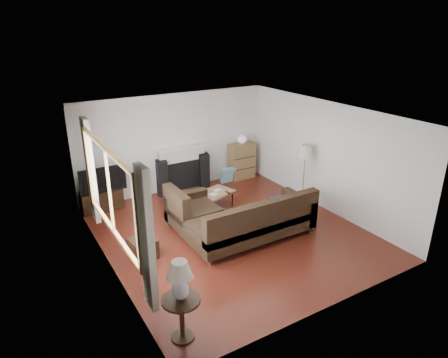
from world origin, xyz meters
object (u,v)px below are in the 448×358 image
floor_lamp (304,175)px  bookshelf (242,161)px  sectional_sofa (252,219)px  side_table (182,319)px  coffee_table (212,202)px  tv_stand (102,200)px

floor_lamp → bookshelf: bearing=98.3°
sectional_sofa → side_table: sectional_sofa is taller
coffee_table → floor_lamp: 2.26m
sectional_sofa → tv_stand: bearing=127.2°
bookshelf → sectional_sofa: bearing=-119.6°
tv_stand → side_table: (-0.15, -4.68, 0.10)m
bookshelf → floor_lamp: 2.22m
coffee_table → sectional_sofa: bearing=-105.5°
floor_lamp → side_table: size_ratio=2.24×
sectional_sofa → coffee_table: 1.59m
coffee_table → side_table: size_ratio=1.63×
sectional_sofa → coffee_table: size_ratio=2.60×
tv_stand → coffee_table: size_ratio=0.87×
sectional_sofa → side_table: size_ratio=4.23×
sectional_sofa → coffee_table: (-0.04, 1.57, -0.24)m
coffee_table → side_table: (-2.33, -3.32, 0.12)m
sectional_sofa → floor_lamp: bearing=21.3°
tv_stand → side_table: 4.68m
tv_stand → coffee_table: 2.57m
side_table → coffee_table: bearing=55.0°
coffee_table → bookshelf: bearing=21.8°
tv_stand → coffee_table: bearing=-31.9°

